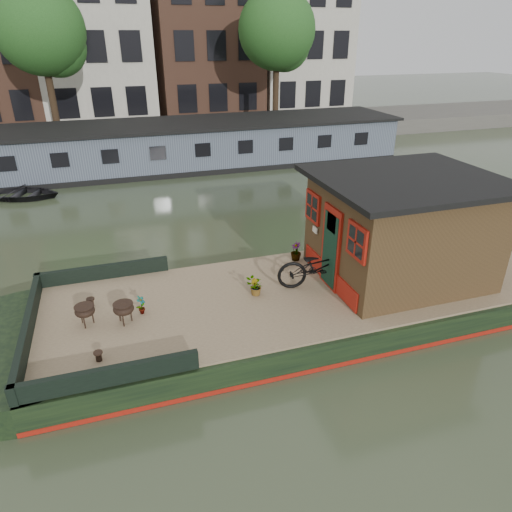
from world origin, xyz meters
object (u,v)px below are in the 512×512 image
object	(u,v)px
potted_plant_a	(141,305)
dinghy	(21,190)
brazier_front	(86,315)
brazier_rear	(124,313)
cabin	(401,227)
bicycle	(320,266)

from	to	relation	value
potted_plant_a	dinghy	size ratio (longest dim) A/B	0.14
brazier_front	brazier_rear	size ratio (longest dim) A/B	0.97
cabin	brazier_rear	xyz separation A→B (m)	(-6.32, -0.14, -1.00)
dinghy	potted_plant_a	bearing A→B (deg)	-141.29
bicycle	cabin	bearing A→B (deg)	-80.14
dinghy	brazier_rear	bearing A→B (deg)	-143.27
brazier_front	cabin	bearing A→B (deg)	-0.18
brazier_front	brazier_rear	bearing A→B (deg)	-12.27
potted_plant_a	brazier_front	distance (m)	1.09
cabin	potted_plant_a	distance (m)	6.06
brazier_front	brazier_rear	world-z (taller)	brazier_rear
cabin	dinghy	size ratio (longest dim) A/B	1.35
bicycle	brazier_rear	size ratio (longest dim) A/B	4.33
bicycle	brazier_front	size ratio (longest dim) A/B	4.45
potted_plant_a	dinghy	bearing A→B (deg)	108.83
bicycle	dinghy	size ratio (longest dim) A/B	0.66
potted_plant_a	brazier_rear	xyz separation A→B (m)	(-0.35, -0.24, 0.02)
potted_plant_a	brazier_rear	bearing A→B (deg)	-146.04
cabin	dinghy	xyz separation A→B (m)	(-9.74, 11.15, -1.57)
cabin	bicycle	size ratio (longest dim) A/B	2.05
brazier_rear	brazier_front	bearing A→B (deg)	167.73
dinghy	bicycle	bearing A→B (deg)	-125.23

